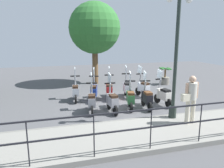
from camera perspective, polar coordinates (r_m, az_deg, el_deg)
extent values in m
plane|color=#4C4C4F|center=(9.82, 3.14, -5.21)|extent=(28.00, 28.00, 0.00)
cube|color=gray|center=(7.05, 11.78, -12.09)|extent=(2.20, 20.00, 0.15)
cube|color=slate|center=(7.91, 8.25, -9.16)|extent=(0.10, 20.00, 0.15)
cube|color=black|center=(5.84, 16.78, -5.73)|extent=(0.04, 16.00, 0.04)
cube|color=black|center=(6.00, 16.50, -10.02)|extent=(0.04, 16.00, 0.04)
cylinder|color=black|center=(6.42, 22.05, -9.44)|extent=(0.03, 0.03, 1.05)
cylinder|color=black|center=(5.69, 10.12, -11.55)|extent=(0.03, 0.03, 1.05)
cylinder|color=black|center=(5.26, -4.73, -13.44)|extent=(0.03, 0.03, 1.05)
cylinder|color=black|center=(5.22, -21.14, -14.51)|extent=(0.03, 0.03, 1.05)
cylinder|color=#232D28|center=(8.05, 15.52, -7.03)|extent=(0.26, 0.26, 0.40)
cylinder|color=#232D28|center=(7.65, 16.37, 7.05)|extent=(0.12, 0.12, 4.34)
sphere|color=white|center=(7.89, 19.49, 19.98)|extent=(0.20, 0.20, 0.20)
cylinder|color=beige|center=(7.71, 20.37, -6.60)|extent=(0.14, 0.14, 0.82)
cylinder|color=beige|center=(7.57, 19.09, -6.84)|extent=(0.14, 0.14, 0.82)
cylinder|color=beige|center=(7.45, 20.11, -1.72)|extent=(0.34, 0.34, 0.55)
sphere|color=tan|center=(7.37, 20.33, 1.18)|extent=(0.22, 0.22, 0.22)
cylinder|color=tan|center=(7.58, 21.28, -1.47)|extent=(0.09, 0.09, 0.52)
cylinder|color=tan|center=(7.32, 18.92, -1.75)|extent=(0.09, 0.09, 0.52)
cube|color=beige|center=(7.29, 18.69, -3.33)|extent=(0.16, 0.29, 0.24)
cylinder|color=brown|center=(13.86, -4.41, 4.77)|extent=(0.36, 0.36, 2.29)
sphere|color=#2D6B2D|center=(13.75, -4.58, 14.40)|extent=(3.14, 3.14, 3.14)
cylinder|color=slate|center=(14.13, 13.62, 0.84)|extent=(0.56, 0.56, 0.45)
cylinder|color=brown|center=(14.05, 13.72, 2.74)|extent=(0.10, 0.10, 0.50)
ellipsoid|color=#2D6B2D|center=(14.22, 13.29, 4.09)|extent=(0.56, 0.16, 0.10)
ellipsoid|color=#2D6B2D|center=(13.79, 14.29, 3.79)|extent=(0.56, 0.16, 0.10)
ellipsoid|color=#2D6B2D|center=(13.88, 12.88, 3.92)|extent=(0.56, 0.16, 0.10)
ellipsoid|color=#2D6B2D|center=(14.13, 14.67, 3.97)|extent=(0.56, 0.16, 0.10)
ellipsoid|color=#2D6B2D|center=(14.07, 12.78, 4.03)|extent=(0.56, 0.16, 0.10)
ellipsoid|color=#2D6B2D|center=(13.94, 14.79, 3.85)|extent=(0.56, 0.16, 0.10)
cylinder|color=black|center=(10.13, 11.70, -3.72)|extent=(0.41, 0.13, 0.40)
cylinder|color=black|center=(9.50, 14.59, -4.95)|extent=(0.41, 0.13, 0.40)
cube|color=beige|center=(9.67, 13.48, -2.86)|extent=(0.63, 0.36, 0.36)
cube|color=beige|center=(9.89, 12.47, -2.35)|extent=(0.16, 0.31, 0.44)
cube|color=black|center=(9.56, 13.80, -1.62)|extent=(0.43, 0.31, 0.10)
cylinder|color=gray|center=(9.86, 12.36, -0.27)|extent=(0.19, 0.09, 0.55)
cube|color=black|center=(9.80, 12.44, 1.29)|extent=(0.12, 0.44, 0.05)
cube|color=silver|center=(9.81, 12.29, 2.50)|extent=(0.39, 0.08, 0.42)
cylinder|color=black|center=(9.62, 8.17, -4.46)|extent=(0.41, 0.12, 0.40)
cylinder|color=black|center=(8.87, 9.87, -5.96)|extent=(0.41, 0.12, 0.40)
cube|color=black|center=(9.09, 9.22, -3.65)|extent=(0.62, 0.33, 0.36)
cube|color=black|center=(9.34, 8.63, -3.06)|extent=(0.15, 0.31, 0.44)
cube|color=#4C2D19|center=(8.96, 9.42, -2.36)|extent=(0.42, 0.30, 0.10)
cylinder|color=gray|center=(9.31, 8.58, -0.85)|extent=(0.19, 0.09, 0.55)
cube|color=black|center=(9.25, 8.63, 0.80)|extent=(0.10, 0.44, 0.05)
cube|color=silver|center=(9.27, 8.55, 2.09)|extent=(0.39, 0.07, 0.42)
cylinder|color=black|center=(9.53, 4.55, -4.52)|extent=(0.41, 0.18, 0.40)
cylinder|color=black|center=(8.74, 5.07, -6.10)|extent=(0.41, 0.18, 0.40)
cube|color=#2D6B38|center=(8.98, 4.89, -3.74)|extent=(0.65, 0.42, 0.36)
cube|color=#2D6B38|center=(9.25, 4.71, -3.12)|extent=(0.19, 0.32, 0.44)
cube|color=#4C2D19|center=(8.85, 4.96, -2.43)|extent=(0.45, 0.35, 0.10)
cylinder|color=gray|center=(9.22, 4.71, -0.89)|extent=(0.19, 0.11, 0.55)
cube|color=black|center=(9.16, 4.74, 0.78)|extent=(0.17, 0.44, 0.05)
cube|color=silver|center=(9.18, 4.73, 2.08)|extent=(0.38, 0.13, 0.42)
cylinder|color=black|center=(9.08, -0.83, -5.34)|extent=(0.40, 0.10, 0.40)
cylinder|color=black|center=(8.34, 0.91, -6.98)|extent=(0.40, 0.10, 0.40)
cube|color=gray|center=(8.55, 0.19, -4.52)|extent=(0.61, 0.31, 0.36)
cube|color=gray|center=(8.80, -0.42, -3.87)|extent=(0.13, 0.31, 0.44)
cube|color=black|center=(8.42, 0.34, -3.15)|extent=(0.41, 0.28, 0.10)
cylinder|color=gray|center=(8.77, -0.54, -1.54)|extent=(0.19, 0.08, 0.55)
cube|color=black|center=(8.71, -0.55, 0.21)|extent=(0.08, 0.44, 0.05)
cube|color=silver|center=(8.72, -0.67, 1.58)|extent=(0.39, 0.05, 0.42)
cylinder|color=black|center=(9.14, -5.28, -5.29)|extent=(0.41, 0.15, 0.40)
cylinder|color=black|center=(8.35, -5.21, -7.00)|extent=(0.41, 0.15, 0.40)
cube|color=gray|center=(8.58, -5.28, -4.51)|extent=(0.64, 0.38, 0.36)
cube|color=gray|center=(8.85, -5.30, -3.84)|extent=(0.17, 0.32, 0.44)
cube|color=black|center=(8.45, -5.30, -3.15)|extent=(0.44, 0.33, 0.10)
cylinder|color=gray|center=(8.82, -5.35, -1.52)|extent=(0.19, 0.10, 0.55)
cube|color=black|center=(8.75, -5.39, 0.23)|extent=(0.14, 0.44, 0.05)
cube|color=silver|center=(8.77, -5.42, 1.59)|extent=(0.39, 0.10, 0.42)
cylinder|color=black|center=(11.29, 6.81, -1.89)|extent=(0.41, 0.17, 0.40)
cylinder|color=black|center=(10.65, 9.40, -2.84)|extent=(0.41, 0.17, 0.40)
cube|color=#B7BCC6|center=(10.84, 8.38, -1.01)|extent=(0.65, 0.41, 0.36)
cube|color=#B7BCC6|center=(11.06, 7.48, -0.61)|extent=(0.18, 0.32, 0.44)
cube|color=black|center=(10.73, 8.64, 0.11)|extent=(0.45, 0.34, 0.10)
cylinder|color=gray|center=(11.03, 7.35, 1.25)|extent=(0.19, 0.11, 0.55)
cube|color=black|center=(10.98, 7.39, 2.65)|extent=(0.16, 0.44, 0.05)
cube|color=silver|center=(11.00, 7.23, 3.73)|extent=(0.38, 0.12, 0.42)
cylinder|color=black|center=(11.26, 3.51, -1.87)|extent=(0.41, 0.15, 0.40)
cylinder|color=black|center=(10.47, 4.25, -2.97)|extent=(0.41, 0.15, 0.40)
cube|color=#B7BCC6|center=(10.71, 3.96, -1.07)|extent=(0.64, 0.38, 0.36)
cube|color=#B7BCC6|center=(10.99, 3.71, -0.62)|extent=(0.17, 0.32, 0.44)
cube|color=black|center=(10.60, 4.05, 0.06)|extent=(0.44, 0.33, 0.10)
cylinder|color=gray|center=(10.97, 3.68, 1.26)|extent=(0.19, 0.10, 0.55)
cube|color=black|center=(10.92, 3.70, 2.68)|extent=(0.14, 0.44, 0.05)
cube|color=silver|center=(10.95, 3.67, 3.76)|extent=(0.39, 0.10, 0.42)
cylinder|color=black|center=(10.90, -0.77, -2.33)|extent=(0.41, 0.17, 0.40)
cylinder|color=black|center=(10.10, -0.64, -3.52)|extent=(0.41, 0.17, 0.40)
cube|color=#B21E1E|center=(10.34, -0.70, -1.53)|extent=(0.65, 0.41, 0.36)
cube|color=#B21E1E|center=(10.62, -0.74, -1.05)|extent=(0.19, 0.32, 0.44)
cube|color=black|center=(10.22, -0.69, -0.37)|extent=(0.45, 0.35, 0.10)
cylinder|color=gray|center=(10.60, -0.76, 0.90)|extent=(0.19, 0.11, 0.55)
cube|color=black|center=(10.55, -0.76, 2.36)|extent=(0.16, 0.44, 0.05)
cube|color=silver|center=(10.58, -0.77, 3.48)|extent=(0.38, 0.12, 0.42)
cylinder|color=black|center=(10.63, -4.62, -2.74)|extent=(0.41, 0.18, 0.40)
cylinder|color=black|center=(9.83, -4.89, -4.00)|extent=(0.41, 0.18, 0.40)
cube|color=navy|center=(10.07, -4.81, -1.95)|extent=(0.65, 0.42, 0.36)
cube|color=navy|center=(10.35, -4.71, -1.44)|extent=(0.19, 0.32, 0.44)
cube|color=black|center=(9.95, -4.86, -0.76)|extent=(0.45, 0.35, 0.10)
cylinder|color=gray|center=(10.33, -4.73, 0.55)|extent=(0.19, 0.11, 0.55)
cube|color=black|center=(10.28, -4.76, 2.05)|extent=(0.17, 0.44, 0.05)
cube|color=silver|center=(10.30, -4.76, 3.20)|extent=(0.38, 0.13, 0.42)
cylinder|color=black|center=(10.76, -9.43, -2.68)|extent=(0.41, 0.13, 0.40)
cylinder|color=black|center=(9.96, -9.45, -3.91)|extent=(0.41, 0.13, 0.40)
cube|color=#B7BCC6|center=(10.21, -9.50, -1.89)|extent=(0.63, 0.35, 0.36)
cube|color=#B7BCC6|center=(10.48, -9.49, -1.40)|extent=(0.16, 0.31, 0.44)
cube|color=black|center=(10.08, -9.55, -0.72)|extent=(0.43, 0.31, 0.10)
cylinder|color=gray|center=(10.46, -9.56, 0.57)|extent=(0.19, 0.09, 0.55)
cube|color=black|center=(10.41, -9.61, 2.05)|extent=(0.11, 0.44, 0.05)
cube|color=silver|center=(10.44, -9.65, 3.19)|extent=(0.39, 0.08, 0.42)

